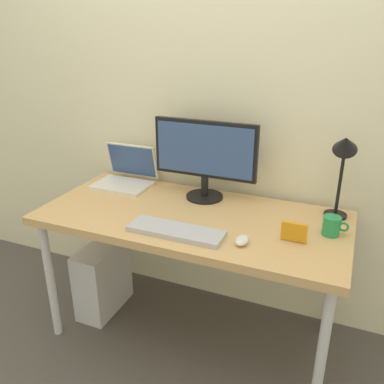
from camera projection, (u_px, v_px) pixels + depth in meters
The scene contains 11 objects.
ground_plane at pixel (192, 332), 2.29m from camera, with size 6.00×6.00×0.00m, color #4C4742.
back_wall at pixel (222, 88), 2.14m from camera, with size 4.40×0.04×2.60m, color beige.
desk at pixel (192, 225), 2.03m from camera, with size 1.52×0.70×0.74m.
monitor at pixel (205, 155), 2.11m from camera, with size 0.56×0.20×0.42m.
laptop at pixel (126, 175), 2.37m from camera, with size 0.32×0.27×0.23m.
desk_lamp at pixel (344, 157), 1.84m from camera, with size 0.11×0.16×0.44m.
keyboard at pixel (176, 231), 1.82m from camera, with size 0.44×0.14×0.02m, color #B2B2B7.
mouse at pixel (242, 240), 1.73m from camera, with size 0.06×0.09×0.03m, color silver.
coffee_mug at pixel (332, 226), 1.79m from camera, with size 0.11×0.08×0.09m.
photo_frame at pixel (294, 232), 1.73m from camera, with size 0.11×0.02×0.09m, color orange.
computer_tower at pixel (103, 278), 2.41m from camera, with size 0.18×0.36×0.42m, color silver.
Camera 1 is at (0.70, -1.67, 1.60)m, focal length 37.82 mm.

